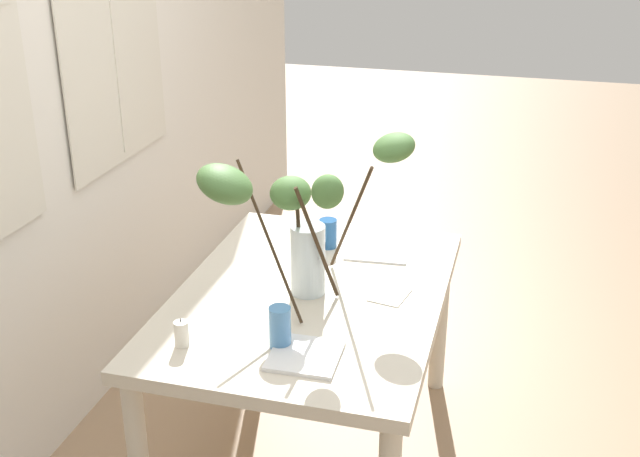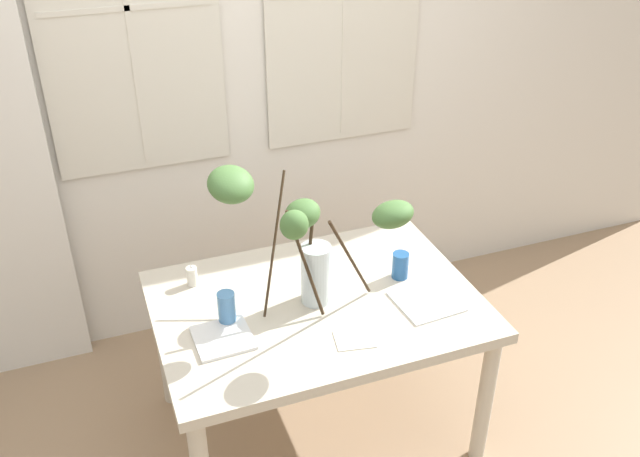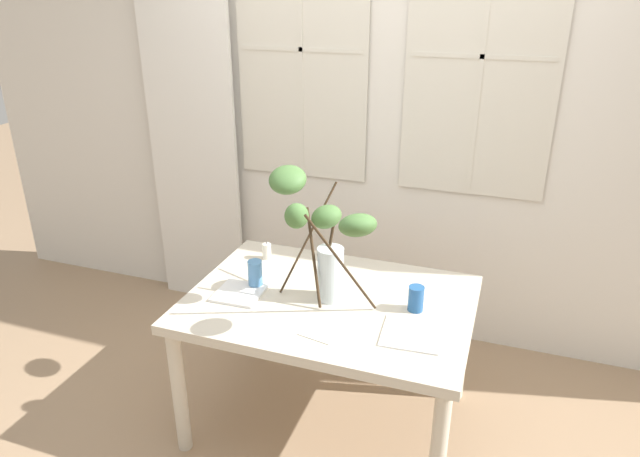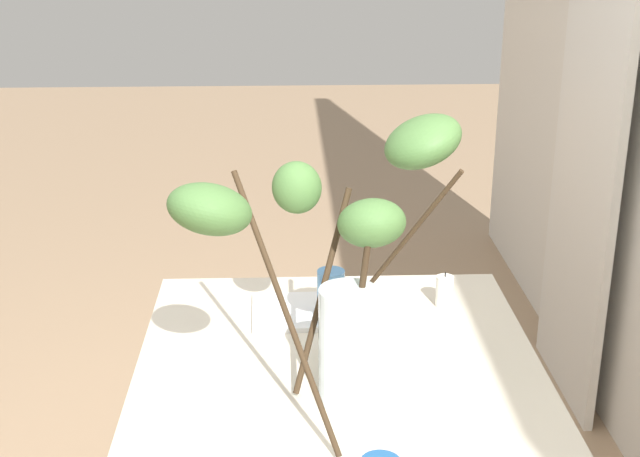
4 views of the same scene
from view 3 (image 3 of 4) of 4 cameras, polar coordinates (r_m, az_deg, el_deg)
name	(u,v)px [view 3 (image 3 of 4)]	position (r m, az deg, el deg)	size (l,w,h in m)	color
ground	(329,419)	(3.14, 0.86, -18.44)	(14.00, 14.00, 0.00)	#9E7F60
back_wall_with_windows	(388,94)	(3.40, 6.80, 13.12)	(5.69, 0.14, 2.98)	silver
curtain_sheer_side	(193,144)	(3.83, -12.54, 8.18)	(0.62, 0.03, 2.24)	white
dining_table	(329,315)	(2.75, 0.94, -8.56)	(1.32, 0.94, 0.72)	beige
vase_with_branches	(319,230)	(2.58, -0.14, -0.20)	(0.72, 0.70, 0.59)	silver
drinking_glass_blue_left	(255,274)	(2.79, -6.46, -4.53)	(0.07, 0.07, 0.14)	#4C84BC
drinking_glass_blue_right	(416,298)	(2.63, 9.52, -6.88)	(0.07, 0.07, 0.12)	#235693
plate_square_left	(239,293)	(2.77, -8.03, -6.38)	(0.22, 0.22, 0.01)	white
plate_square_right	(411,334)	(2.49, 9.06, -10.31)	(0.24, 0.24, 0.01)	white
napkin_folded	(320,332)	(2.47, -0.02, -10.30)	(0.15, 0.12, 0.00)	silver
pillar_candle	(267,251)	(3.08, -5.31, -2.26)	(0.05, 0.05, 0.10)	silver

